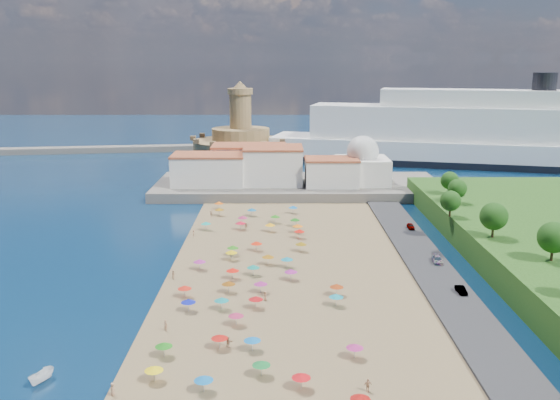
{
  "coord_description": "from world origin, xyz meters",
  "views": [
    {
      "loc": [
        3.47,
        -121.66,
        41.32
      ],
      "look_at": [
        4.0,
        25.0,
        8.0
      ],
      "focal_mm": 40.0,
      "sensor_mm": 36.0,
      "label": 1
    }
  ],
  "objects": [
    {
      "name": "waterfront_buildings",
      "position": [
        -3.05,
        73.64,
        7.88
      ],
      "size": [
        57.0,
        29.0,
        11.0
      ],
      "color": "silver",
      "rests_on": "terrace"
    },
    {
      "name": "parked_cars",
      "position": [
        36.0,
        3.34,
        1.34
      ],
      "size": [
        2.24,
        46.62,
        1.32
      ],
      "color": "gray",
      "rests_on": "promenade"
    },
    {
      "name": "terrace",
      "position": [
        10.0,
        73.0,
        1.5
      ],
      "size": [
        90.0,
        36.0,
        3.0
      ],
      "primitive_type": "cube",
      "color": "#59544C",
      "rests_on": "ground"
    },
    {
      "name": "breakwater",
      "position": [
        -110.0,
        153.0,
        1.3
      ],
      "size": [
        199.03,
        34.77,
        2.6
      ],
      "primitive_type": "cube",
      "rotation": [
        0.0,
        0.0,
        0.14
      ],
      "color": "#59544C",
      "rests_on": "ground"
    },
    {
      "name": "hillside_trees",
      "position": [
        47.99,
        -9.51,
        9.96
      ],
      "size": [
        14.71,
        106.24,
        7.21
      ],
      "color": "#382314",
      "rests_on": "hillside"
    },
    {
      "name": "beachgoers",
      "position": [
        -8.09,
        -10.49,
        1.12
      ],
      "size": [
        32.91,
        90.73,
        1.85
      ],
      "color": "tan",
      "rests_on": "beach"
    },
    {
      "name": "jetty",
      "position": [
        -12.0,
        108.0,
        1.2
      ],
      "size": [
        18.0,
        70.0,
        2.4
      ],
      "primitive_type": "cube",
      "color": "#59544C",
      "rests_on": "ground"
    },
    {
      "name": "cruise_ship",
      "position": [
        82.72,
        121.53,
        10.74
      ],
      "size": [
        166.64,
        65.94,
        36.26
      ],
      "color": "black",
      "rests_on": "ground"
    },
    {
      "name": "domed_building",
      "position": [
        30.0,
        71.0,
        8.97
      ],
      "size": [
        16.0,
        16.0,
        15.0
      ],
      "color": "silver",
      "rests_on": "terrace"
    },
    {
      "name": "fortress",
      "position": [
        -12.0,
        138.0,
        6.68
      ],
      "size": [
        40.0,
        40.0,
        32.4
      ],
      "color": "#A47E52",
      "rests_on": "ground"
    },
    {
      "name": "beach_parasols",
      "position": [
        -1.11,
        -11.87,
        2.15
      ],
      "size": [
        30.84,
        114.89,
        2.2
      ],
      "color": "gray",
      "rests_on": "beach"
    },
    {
      "name": "ground",
      "position": [
        0.0,
        0.0,
        0.0
      ],
      "size": [
        700.0,
        700.0,
        0.0
      ],
      "primitive_type": "plane",
      "color": "#071938",
      "rests_on": "ground"
    }
  ]
}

